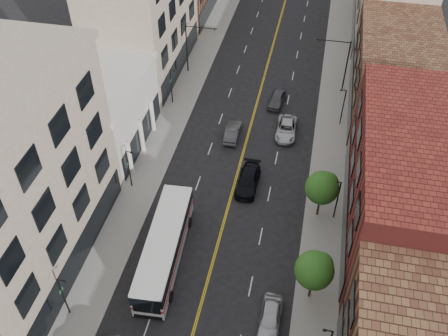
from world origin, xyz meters
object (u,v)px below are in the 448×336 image
Objects in this scene: car_lane_c at (277,99)px; car_lane_behind at (233,132)px; car_lane_b at (286,129)px; car_parked_far at (270,318)px; car_lane_a at (248,181)px; city_bus at (164,246)px.

car_lane_behind is at bearing -113.03° from car_lane_c.
car_parked_far is at bearing -87.66° from car_lane_b.
car_parked_far is 0.85× the size of car_lane_a.
city_bus is 23.25m from car_lane_b.
car_parked_far reaches higher than car_lane_b.
car_lane_behind is 9.11m from car_lane_c.
car_parked_far is 1.02× the size of car_lane_behind.
car_lane_a is at bearing 106.22° from car_parked_far.
car_lane_a is 16.02m from car_lane_c.
city_bus reaches higher than car_lane_b.
car_lane_c is (4.39, 7.98, 0.02)m from car_lane_behind.
city_bus is 28.31m from car_lane_c.
car_parked_far is 32.28m from car_lane_c.
car_parked_far is 25.39m from car_lane_behind.
car_lane_a is (3.30, -8.00, 0.04)m from car_lane_behind.
car_lane_c is at bearing 96.33° from car_parked_far.
car_lane_behind is at bearing 108.29° from car_parked_far.
city_bus is 19.63m from car_lane_behind.
car_lane_a is 1.21× the size of car_lane_c.
car_lane_c is at bearing -119.89° from car_lane_behind.
city_bus is 2.84× the size of car_parked_far.
car_lane_b is 1.17× the size of car_lane_c.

